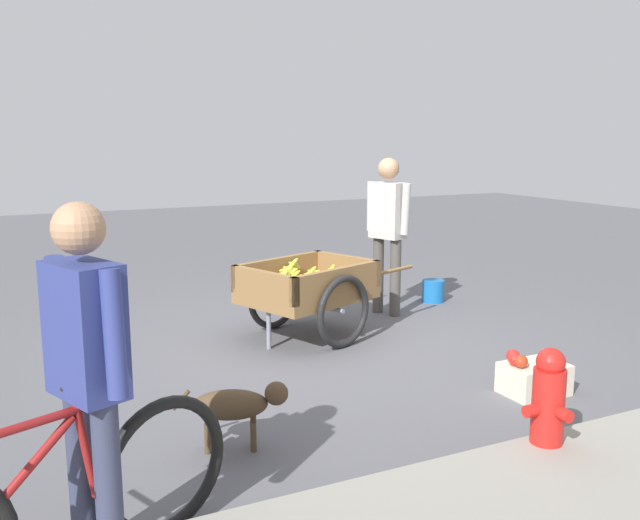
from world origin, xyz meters
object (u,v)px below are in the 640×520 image
at_px(bicycle, 61,505).
at_px(cyclist_person, 87,358).
at_px(vendor_person, 388,222).
at_px(fire_hydrant, 548,406).
at_px(plastic_bucket, 433,291).
at_px(fruit_cart, 308,290).
at_px(apple_crate, 533,376).
at_px(dog, 237,405).

distance_m(bicycle, cyclist_person, 0.60).
height_order(vendor_person, bicycle, vendor_person).
bearing_deg(fire_hydrant, plastic_bucket, -115.64).
distance_m(cyclist_person, plastic_bucket, 5.28).
distance_m(fruit_cart, vendor_person, 1.26).
xyz_separation_m(fire_hydrant, apple_crate, (-0.68, -0.83, -0.20)).
bearing_deg(bicycle, apple_crate, -166.38).
bearing_deg(fruit_cart, cyclist_person, 50.30).
bearing_deg(fruit_cart, plastic_bucket, -160.92).
bearing_deg(bicycle, dog, -140.05).
relative_size(vendor_person, plastic_bucket, 6.58).
distance_m(fruit_cart, bicycle, 3.61).
bearing_deg(fire_hydrant, apple_crate, -129.25).
bearing_deg(dog, bicycle, 39.95).
bearing_deg(dog, fruit_cart, -125.35).
bearing_deg(fire_hydrant, bicycle, -1.17).
bearing_deg(fruit_cart, apple_crate, 113.75).
bearing_deg(cyclist_person, bicycle, 21.57).
relative_size(vendor_person, cyclist_person, 1.02).
xyz_separation_m(dog, fire_hydrant, (-1.49, 0.93, 0.06)).
bearing_deg(plastic_bucket, cyclist_person, 39.29).
bearing_deg(apple_crate, fruit_cart, -66.25).
height_order(vendor_person, fire_hydrant, vendor_person).
bearing_deg(plastic_bucket, apple_crate, 69.63).
xyz_separation_m(bicycle, apple_crate, (-3.22, -0.78, -0.22)).
bearing_deg(vendor_person, cyclist_person, 43.04).
bearing_deg(apple_crate, bicycle, 13.62).
bearing_deg(vendor_person, bicycle, 42.35).
distance_m(bicycle, apple_crate, 3.32).
height_order(bicycle, apple_crate, bicycle).
xyz_separation_m(vendor_person, fire_hydrant, (0.90, 3.18, -0.62)).
bearing_deg(plastic_bucket, fruit_cart, 19.08).
height_order(fire_hydrant, apple_crate, fire_hydrant).
height_order(fruit_cart, cyclist_person, cyclist_person).
relative_size(plastic_bucket, apple_crate, 0.55).
distance_m(fruit_cart, plastic_bucket, 1.95).
bearing_deg(cyclist_person, fruit_cart, -129.70).
height_order(dog, apple_crate, dog).
relative_size(bicycle, dog, 2.45).
xyz_separation_m(cyclist_person, apple_crate, (-3.08, -0.72, -0.80)).
height_order(vendor_person, plastic_bucket, vendor_person).
xyz_separation_m(bicycle, plastic_bucket, (-4.18, -3.36, -0.23)).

